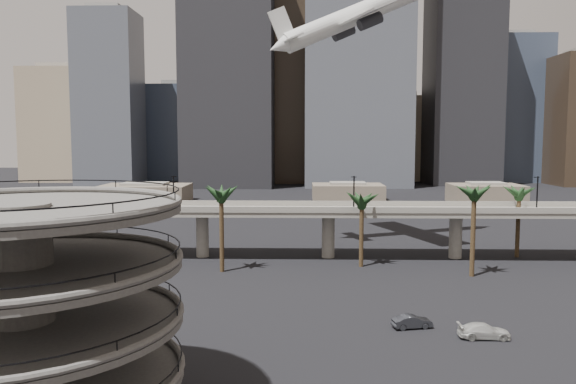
{
  "coord_description": "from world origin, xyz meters",
  "views": [
    {
      "loc": [
        6.44,
        -41.46,
        20.69
      ],
      "look_at": [
        4.68,
        28.0,
        14.02
      ],
      "focal_mm": 35.0,
      "sensor_mm": 36.0,
      "label": 1
    }
  ],
  "objects_px": {
    "car_a": "(143,340)",
    "car_c": "(484,331)",
    "car_b": "(412,322)",
    "airborne_jet": "(354,17)",
    "overpass": "(265,215)",
    "parking_ramp": "(21,296)"
  },
  "relations": [
    {
      "from": "car_a",
      "to": "car_c",
      "type": "relative_size",
      "value": 0.88
    },
    {
      "from": "car_a",
      "to": "car_b",
      "type": "height_order",
      "value": "car_a"
    },
    {
      "from": "car_a",
      "to": "car_c",
      "type": "bearing_deg",
      "value": -100.0
    },
    {
      "from": "airborne_jet",
      "to": "car_c",
      "type": "xyz_separation_m",
      "value": [
        9.26,
        -51.36,
        -42.7
      ]
    },
    {
      "from": "car_b",
      "to": "airborne_jet",
      "type": "bearing_deg",
      "value": -9.52
    },
    {
      "from": "overpass",
      "to": "car_c",
      "type": "xyz_separation_m",
      "value": [
        25.35,
        -39.46,
        -6.57
      ]
    },
    {
      "from": "airborne_jet",
      "to": "parking_ramp",
      "type": "bearing_deg",
      "value": -132.16
    },
    {
      "from": "airborne_jet",
      "to": "car_b",
      "type": "relative_size",
      "value": 7.75
    },
    {
      "from": "overpass",
      "to": "parking_ramp",
      "type": "bearing_deg",
      "value": -102.43
    },
    {
      "from": "airborne_jet",
      "to": "car_c",
      "type": "bearing_deg",
      "value": -99.63
    },
    {
      "from": "parking_ramp",
      "to": "car_b",
      "type": "relative_size",
      "value": 5.07
    },
    {
      "from": "parking_ramp",
      "to": "car_a",
      "type": "relative_size",
      "value": 4.75
    },
    {
      "from": "overpass",
      "to": "car_b",
      "type": "bearing_deg",
      "value": -63.15
    },
    {
      "from": "car_b",
      "to": "car_c",
      "type": "xyz_separation_m",
      "value": [
        6.87,
        -2.94,
        0.05
      ]
    },
    {
      "from": "car_b",
      "to": "car_c",
      "type": "bearing_deg",
      "value": -125.55
    },
    {
      "from": "car_b",
      "to": "overpass",
      "type": "bearing_deg",
      "value": 14.5
    },
    {
      "from": "parking_ramp",
      "to": "overpass",
      "type": "relative_size",
      "value": 0.17
    },
    {
      "from": "airborne_jet",
      "to": "car_c",
      "type": "height_order",
      "value": "airborne_jet"
    },
    {
      "from": "car_a",
      "to": "car_b",
      "type": "relative_size",
      "value": 1.07
    },
    {
      "from": "car_a",
      "to": "overpass",
      "type": "bearing_deg",
      "value": -28.04
    },
    {
      "from": "overpass",
      "to": "car_a",
      "type": "height_order",
      "value": "overpass"
    },
    {
      "from": "parking_ramp",
      "to": "car_b",
      "type": "bearing_deg",
      "value": 35.52
    }
  ]
}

